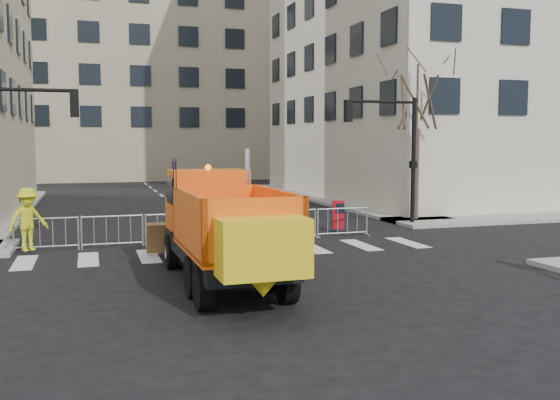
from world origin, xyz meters
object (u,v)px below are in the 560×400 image
object	(u,v)px
plow_truck	(224,226)
newspaper_box	(338,215)
cop_b	(201,231)
cop_c	(234,227)
worker	(28,219)
cop_a	(230,223)

from	to	relation	value
plow_truck	newspaper_box	bearing A→B (deg)	-39.65
cop_b	cop_c	distance (m)	0.97
cop_c	worker	distance (m)	6.55
plow_truck	worker	size ratio (longest dim) A/B	4.40
cop_c	worker	size ratio (longest dim) A/B	1.00
plow_truck	worker	xyz separation A→B (m)	(-5.00, 5.90, -0.36)
plow_truck	cop_a	bearing A→B (deg)	-14.93
newspaper_box	cop_b	bearing A→B (deg)	-127.78
plow_truck	cop_c	world-z (taller)	plow_truck
cop_a	worker	size ratio (longest dim) A/B	0.83
plow_truck	cop_b	distance (m)	3.46
cop_a	worker	distance (m)	6.42
worker	plow_truck	bearing A→B (deg)	-80.46
cop_b	newspaper_box	bearing A→B (deg)	-148.03
cop_a	cop_c	bearing A→B (deg)	34.87
worker	cop_c	bearing A→B (deg)	-54.60
plow_truck	worker	distance (m)	7.75
worker	newspaper_box	size ratio (longest dim) A/B	1.80
cop_b	worker	bearing A→B (deg)	-29.21
plow_truck	cop_b	world-z (taller)	plow_truck
cop_c	worker	world-z (taller)	worker
plow_truck	cop_c	bearing A→B (deg)	-17.63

